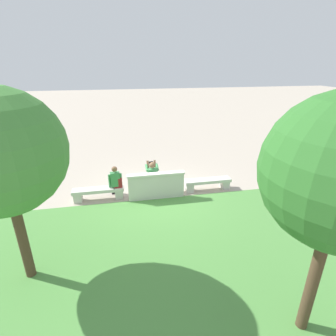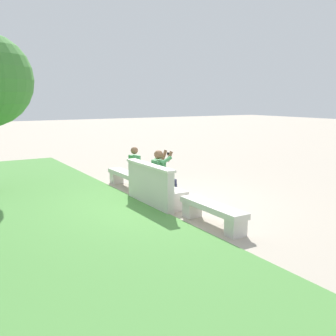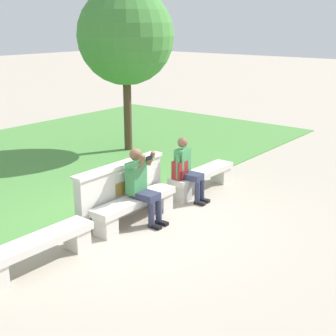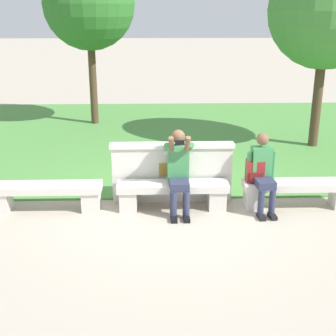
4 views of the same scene
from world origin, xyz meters
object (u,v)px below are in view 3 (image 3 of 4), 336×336
object	(u,v)px
bench_main	(38,248)
person_distant	(187,167)
person_photographer	(141,182)
bench_mid	(202,177)
backpack	(180,170)
bench_near	(135,206)
tree_left_background	(126,36)

from	to	relation	value
bench_main	person_distant	bearing A→B (deg)	-1.09
bench_main	person_photographer	xyz separation A→B (m)	(2.14, -0.08, 0.44)
bench_mid	person_distant	bearing A→B (deg)	-173.91
backpack	bench_near	bearing A→B (deg)	-179.03
backpack	tree_left_background	xyz separation A→B (m)	(2.10, 3.40, 2.41)
person_photographer	tree_left_background	world-z (taller)	tree_left_background
person_photographer	bench_near	bearing A→B (deg)	138.28
bench_mid	backpack	bearing A→B (deg)	178.21
person_distant	bench_near	bearing A→B (deg)	177.35
bench_mid	person_distant	xyz separation A→B (m)	(-0.62, -0.07, 0.38)
tree_left_background	bench_mid	bearing A→B (deg)	-111.95
bench_near	person_distant	world-z (taller)	person_distant
person_photographer	person_distant	world-z (taller)	person_photographer
tree_left_background	bench_main	bearing A→B (deg)	-148.00
bench_near	person_distant	distance (m)	1.48
tree_left_background	person_photographer	bearing A→B (deg)	-133.67
bench_mid	person_photographer	world-z (taller)	person_photographer
person_distant	tree_left_background	distance (m)	4.67
person_photographer	tree_left_background	bearing A→B (deg)	46.33
backpack	person_distant	bearing A→B (deg)	-40.90
bench_mid	bench_main	bearing A→B (deg)	180.00
backpack	tree_left_background	distance (m)	4.67
bench_near	backpack	distance (m)	1.37
person_photographer	backpack	world-z (taller)	person_photographer
bench_main	bench_mid	distance (m)	4.10
bench_main	person_distant	distance (m)	3.50
bench_main	bench_near	xyz separation A→B (m)	(2.05, 0.00, 0.00)
bench_near	tree_left_background	xyz separation A→B (m)	(3.43, 3.43, 2.74)
backpack	tree_left_background	bearing A→B (deg)	58.29
bench_main	bench_near	size ratio (longest dim) A/B	1.00
bench_mid	backpack	xyz separation A→B (m)	(-0.72, 0.02, 0.33)
backpack	tree_left_background	size ratio (longest dim) A/B	0.10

